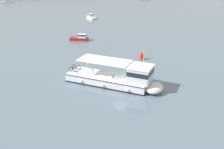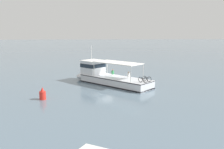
# 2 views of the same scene
# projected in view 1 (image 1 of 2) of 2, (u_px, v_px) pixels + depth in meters

# --- Properties ---
(ground_plane) EXTENTS (400.00, 400.00, 0.00)m
(ground_plane) POSITION_uv_depth(u_px,v_px,m) (124.00, 87.00, 35.56)
(ground_plane) COLOR slate
(ferry_main) EXTENTS (10.96, 11.38, 5.32)m
(ferry_main) POSITION_uv_depth(u_px,v_px,m) (119.00, 79.00, 35.64)
(ferry_main) COLOR silver
(ferry_main) RESTS_ON ground
(motorboat_outer_anchorage) EXTENTS (3.66, 1.49, 1.26)m
(motorboat_outer_anchorage) POSITION_uv_depth(u_px,v_px,m) (6.00, 1.00, 101.97)
(motorboat_outer_anchorage) COLOR white
(motorboat_outer_anchorage) RESTS_ON ground
(motorboat_horizon_east) EXTENTS (3.75, 3.00, 1.26)m
(motorboat_horizon_east) POSITION_uv_depth(u_px,v_px,m) (80.00, 38.00, 55.56)
(motorboat_horizon_east) COLOR maroon
(motorboat_horizon_east) RESTS_ON ground
(motorboat_far_right) EXTENTS (1.63, 3.71, 1.26)m
(motorboat_far_right) POSITION_uv_depth(u_px,v_px,m) (91.00, 17.00, 75.21)
(motorboat_far_right) COLOR white
(motorboat_far_right) RESTS_ON ground
(channel_buoy) EXTENTS (0.70, 0.70, 1.40)m
(channel_buoy) POSITION_uv_depth(u_px,v_px,m) (142.00, 56.00, 45.16)
(channel_buoy) COLOR red
(channel_buoy) RESTS_ON ground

